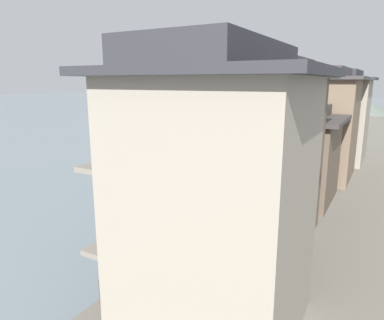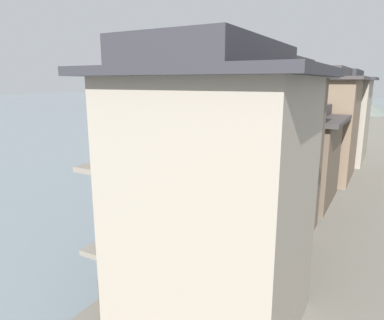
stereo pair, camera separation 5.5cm
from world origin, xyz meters
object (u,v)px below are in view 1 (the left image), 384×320
at_px(boat_moored_nearest, 246,181).
at_px(house_waterfront_second, 264,155).
at_px(house_waterfront_narrow, 323,124).
at_px(house_waterfront_far, 338,116).
at_px(boat_moored_third, 316,133).
at_px(house_waterfront_tall, 299,154).
at_px(boat_midriver_upstream, 285,130).
at_px(house_waterfront_nearest, 214,194).
at_px(boat_midriver_drifting, 295,145).
at_px(mooring_post_dock_near, 102,293).
at_px(mooring_post_dock_mid, 214,212).
at_px(boat_moored_far, 218,148).
at_px(boat_moored_second, 147,192).

xyz_separation_m(boat_moored_nearest, house_waterfront_second, (5.02, -11.30, 4.76)).
bearing_deg(house_waterfront_narrow, house_waterfront_far, 88.57).
xyz_separation_m(boat_moored_third, house_waterfront_tall, (5.11, -35.27, 3.41)).
height_order(house_waterfront_tall, house_waterfront_far, house_waterfront_far).
relative_size(boat_midriver_upstream, house_waterfront_nearest, 0.45).
xyz_separation_m(house_waterfront_tall, house_waterfront_narrow, (0.24, 6.74, 1.29)).
bearing_deg(boat_midriver_upstream, boat_moored_nearest, -80.79).
xyz_separation_m(boat_moored_third, boat_midriver_drifting, (-0.35, -12.45, 0.03)).
relative_size(house_waterfront_nearest, mooring_post_dock_near, 9.21).
relative_size(boat_moored_third, mooring_post_dock_mid, 5.26).
bearing_deg(boat_moored_far, house_waterfront_second, -60.28).
distance_m(boat_moored_third, house_waterfront_narrow, 29.40).
relative_size(boat_moored_second, mooring_post_dock_mid, 4.78).
bearing_deg(house_waterfront_nearest, boat_moored_second, 134.80).
xyz_separation_m(house_waterfront_second, house_waterfront_tall, (0.06, 7.42, -1.29)).
xyz_separation_m(boat_moored_far, house_waterfront_second, (13.12, -22.98, 4.71)).
bearing_deg(boat_midriver_upstream, house_waterfront_far, -63.57).
distance_m(house_waterfront_nearest, mooring_post_dock_mid, 9.29).
xyz_separation_m(boat_moored_far, mooring_post_dock_near, (9.97, -30.59, 0.89)).
bearing_deg(boat_midriver_drifting, boat_moored_far, -136.81).
distance_m(house_waterfront_far, mooring_post_dock_near, 30.10).
bearing_deg(house_waterfront_second, boat_moored_second, 156.73).
xyz_separation_m(boat_midriver_drifting, boat_midriver_upstream, (-4.87, 13.46, -0.09)).
xyz_separation_m(house_waterfront_far, mooring_post_dock_mid, (-3.65, -20.76, -3.81)).
height_order(house_waterfront_second, house_waterfront_narrow, same).
xyz_separation_m(house_waterfront_nearest, mooring_post_dock_mid, (-3.66, 7.63, -3.83)).
height_order(boat_moored_far, mooring_post_dock_mid, mooring_post_dock_mid).
bearing_deg(house_waterfront_nearest, mooring_post_dock_near, -161.21).
relative_size(house_waterfront_tall, mooring_post_dock_near, 6.95).
relative_size(boat_moored_nearest, house_waterfront_tall, 0.81).
bearing_deg(house_waterfront_nearest, boat_moored_nearest, 107.41).
distance_m(house_waterfront_second, mooring_post_dock_near, 9.08).
bearing_deg(mooring_post_dock_near, house_waterfront_far, 82.98).
distance_m(boat_moored_nearest, house_waterfront_tall, 7.27).
relative_size(boat_midriver_drifting, house_waterfront_far, 0.59).
relative_size(house_waterfront_second, mooring_post_dock_near, 9.21).
xyz_separation_m(house_waterfront_tall, house_waterfront_far, (0.44, 14.61, 1.28)).
relative_size(boat_moored_far, mooring_post_dock_mid, 5.04).
distance_m(boat_midriver_drifting, house_waterfront_far, 11.13).
xyz_separation_m(boat_midriver_drifting, house_waterfront_narrow, (5.71, -16.07, 4.67)).
distance_m(boat_moored_nearest, boat_moored_third, 31.39).
bearing_deg(boat_moored_third, house_waterfront_nearest, -83.52).
xyz_separation_m(boat_midriver_drifting, house_waterfront_nearest, (5.92, -36.59, 4.68)).
bearing_deg(mooring_post_dock_near, mooring_post_dock_mid, 90.00).
distance_m(boat_moored_nearest, house_waterfront_nearest, 19.11).
xyz_separation_m(boat_moored_far, house_waterfront_nearest, (13.64, -29.35, 4.73)).
bearing_deg(house_waterfront_second, house_waterfront_tall, 89.55).
bearing_deg(house_waterfront_nearest, boat_moored_third, 96.48).
height_order(boat_moored_nearest, boat_moored_far, boat_moored_far).
distance_m(boat_midriver_drifting, house_waterfront_second, 31.06).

